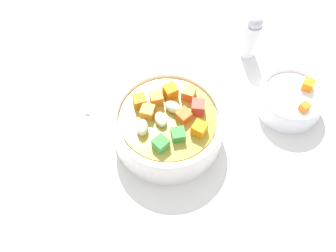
{
  "coord_description": "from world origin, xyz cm",
  "views": [
    {
      "loc": [
        13.4,
        -24.12,
        49.63
      ],
      "look_at": [
        0.0,
        0.0,
        2.98
      ],
      "focal_mm": 39.85,
      "sensor_mm": 36.0,
      "label": 1
    }
  ],
  "objects": [
    {
      "name": "soup_bowl_main",
      "position": [
        0.0,
        0.01,
        3.24
      ],
      "size": [
        16.36,
        16.36,
        7.42
      ],
      "color": "white",
      "rests_on": "ground_plane"
    },
    {
      "name": "pepper_shaker",
      "position": [
        4.06,
        21.1,
        4.3
      ],
      "size": [
        2.74,
        2.74,
        8.63
      ],
      "color": "silver",
      "rests_on": "ground_plane"
    },
    {
      "name": "ground_plane",
      "position": [
        0.0,
        0.0,
        -1.0
      ],
      "size": [
        140.0,
        140.0,
        2.0
      ],
      "primitive_type": "cube",
      "color": "silver"
    },
    {
      "name": "spoon",
      "position": [
        -13.16,
        -2.22,
        0.42
      ],
      "size": [
        8.41,
        20.25,
        0.9
      ],
      "rotation": [
        0.0,
        0.0,
        5.05
      ],
      "color": "silver",
      "rests_on": "ground_plane"
    },
    {
      "name": "side_bowl_small",
      "position": [
        14.01,
        13.72,
        2.22
      ],
      "size": [
        10.13,
        10.13,
        5.17
      ],
      "color": "white",
      "rests_on": "ground_plane"
    }
  ]
}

